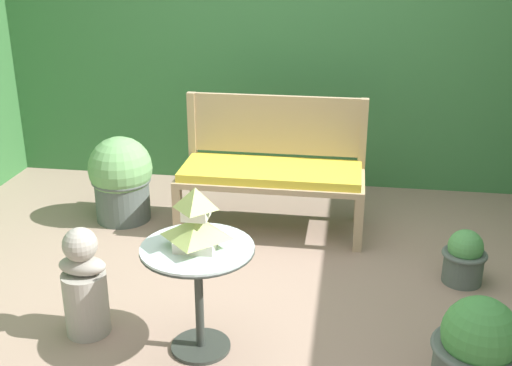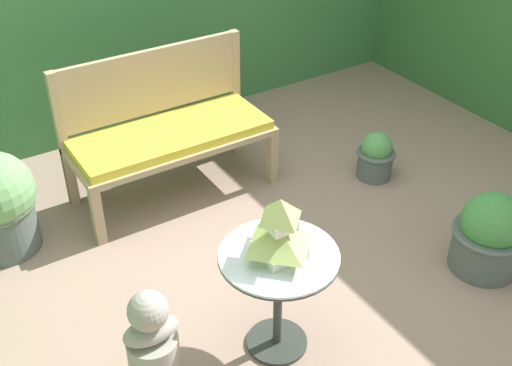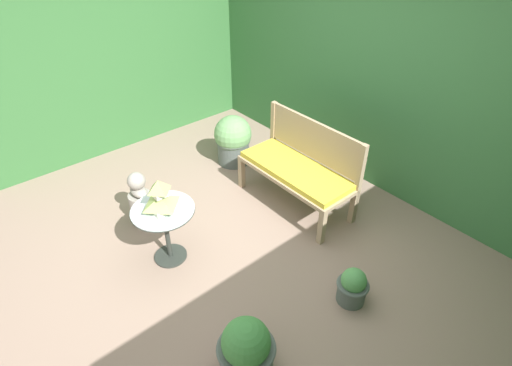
% 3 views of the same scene
% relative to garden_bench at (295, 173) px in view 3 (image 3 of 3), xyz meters
% --- Properties ---
extents(ground, '(30.00, 30.00, 0.00)m').
position_rel_garden_bench_xyz_m(ground, '(0.10, -0.92, -0.41)').
color(ground, gray).
extents(foliage_hedge_back, '(6.40, 1.04, 2.23)m').
position_rel_garden_bench_xyz_m(foliage_hedge_back, '(0.10, 1.50, 0.70)').
color(foliage_hedge_back, '#38703D').
rests_on(foliage_hedge_back, ground).
extents(foliage_hedge_left, '(0.70, 3.50, 2.16)m').
position_rel_garden_bench_xyz_m(foliage_hedge_left, '(-2.75, -0.77, 0.67)').
color(foliage_hedge_left, '#336633').
rests_on(foliage_hedge_left, ground).
extents(garden_bench, '(1.31, 0.54, 0.48)m').
position_rel_garden_bench_xyz_m(garden_bench, '(0.00, 0.00, 0.00)').
color(garden_bench, tan).
rests_on(garden_bench, ground).
extents(bench_backrest, '(1.31, 0.06, 0.94)m').
position_rel_garden_bench_xyz_m(bench_backrest, '(-0.00, 0.25, 0.25)').
color(bench_backrest, tan).
rests_on(bench_backrest, ground).
extents(patio_table, '(0.57, 0.57, 0.59)m').
position_rel_garden_bench_xyz_m(patio_table, '(-0.17, -1.49, 0.05)').
color(patio_table, '#2D332D').
rests_on(patio_table, ground).
extents(pagoda_birdhouse, '(0.26, 0.26, 0.31)m').
position_rel_garden_bench_xyz_m(pagoda_birdhouse, '(-0.17, -1.49, 0.31)').
color(pagoda_birdhouse, silver).
rests_on(pagoda_birdhouse, patio_table).
extents(garden_bust, '(0.26, 0.24, 0.61)m').
position_rel_garden_bench_xyz_m(garden_bust, '(-0.80, -1.43, -0.14)').
color(garden_bust, gray).
rests_on(garden_bust, ground).
extents(potted_plant_table_far, '(0.27, 0.27, 0.35)m').
position_rel_garden_bench_xyz_m(potted_plant_table_far, '(1.27, -0.57, -0.24)').
color(potted_plant_table_far, '#4C5651').
rests_on(potted_plant_table_far, ground).
extents(potted_plant_bench_right, '(0.47, 0.47, 0.64)m').
position_rel_garden_bench_xyz_m(potted_plant_bench_right, '(-1.12, 0.02, -0.09)').
color(potted_plant_bench_right, '#4C5651').
rests_on(potted_plant_bench_right, ground).
extents(potted_plant_bench_left, '(0.42, 0.42, 0.50)m').
position_rel_garden_bench_xyz_m(potted_plant_bench_left, '(1.17, -1.63, -0.18)').
color(potted_plant_bench_left, '#4C5651').
rests_on(potted_plant_bench_left, ground).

